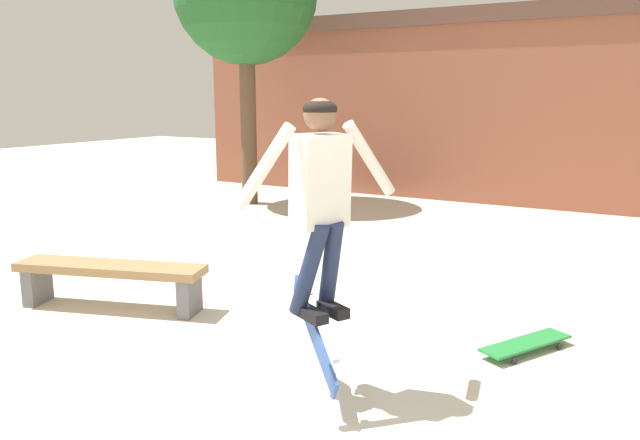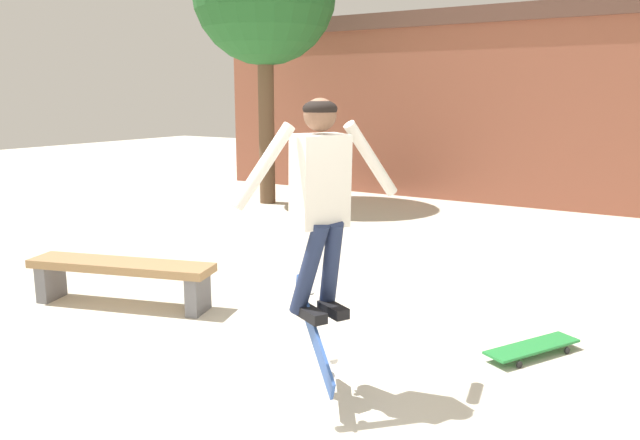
% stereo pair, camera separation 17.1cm
% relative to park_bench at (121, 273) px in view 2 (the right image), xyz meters
% --- Properties ---
extents(ground_plane, '(40.00, 40.00, 0.00)m').
position_rel_park_bench_xyz_m(ground_plane, '(2.41, -1.21, -0.33)').
color(ground_plane, beige).
extents(building_backdrop, '(15.22, 0.52, 4.93)m').
position_rel_park_bench_xyz_m(building_backdrop, '(2.45, 7.72, 1.54)').
color(building_backdrop, '#93513D').
rests_on(building_backdrop, ground_plane).
extents(park_bench, '(1.87, 0.93, 0.44)m').
position_rel_park_bench_xyz_m(park_bench, '(0.00, 0.00, 0.00)').
color(park_bench, '#99754C').
rests_on(park_bench, ground_plane).
extents(skater, '(0.62, 1.13, 1.44)m').
position_rel_park_bench_xyz_m(skater, '(2.59, -0.50, 1.08)').
color(skater, silver).
extents(skateboard_flipping, '(0.64, 0.54, 0.65)m').
position_rel_park_bench_xyz_m(skateboard_flipping, '(2.60, -0.60, 0.14)').
color(skateboard_flipping, '#2D519E').
extents(skateboard_resting, '(0.59, 0.85, 0.08)m').
position_rel_park_bench_xyz_m(skateboard_resting, '(3.66, 0.92, -0.26)').
color(skateboard_resting, '#237F38').
rests_on(skateboard_resting, ground_plane).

